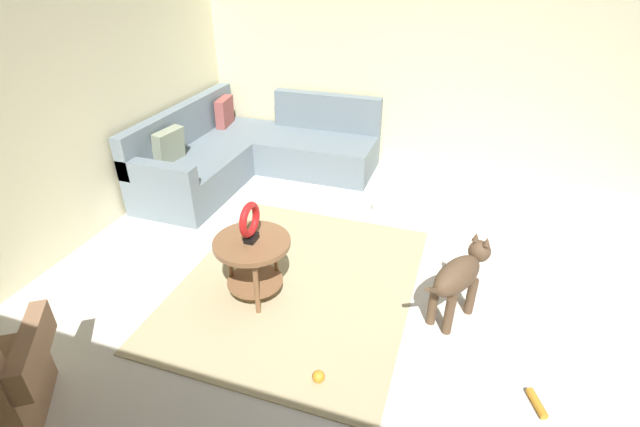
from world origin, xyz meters
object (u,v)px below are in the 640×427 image
(sectional_couch, at_px, (250,153))
(dog_toy_ball, at_px, (319,377))
(torus_sculpture, at_px, (250,222))
(dog_toy_rope, at_px, (537,403))
(side_table, at_px, (253,254))
(dog, at_px, (459,276))
(dog_bed_mat, at_px, (406,195))

(sectional_couch, xyz_separation_m, dog_toy_ball, (-2.73, -1.82, -0.25))
(torus_sculpture, bearing_deg, dog_toy_rope, -100.69)
(sectional_couch, relative_size, side_table, 3.75)
(side_table, relative_size, torus_sculpture, 1.84)
(torus_sculpture, bearing_deg, side_table, 90.00)
(side_table, height_order, torus_sculpture, torus_sculpture)
(dog, height_order, dog_toy_ball, dog)
(torus_sculpture, bearing_deg, sectional_couch, 26.81)
(dog_toy_rope, bearing_deg, sectional_couch, 52.00)
(side_table, bearing_deg, dog, -79.69)
(side_table, height_order, dog_toy_rope, side_table)
(sectional_couch, xyz_separation_m, side_table, (-2.08, -1.05, 0.13))
(sectional_couch, xyz_separation_m, dog, (-1.79, -2.60, 0.09))
(side_table, relative_size, dog_toy_ball, 7.05)
(dog_bed_mat, height_order, dog_toy_ball, dog_bed_mat)
(dog, bearing_deg, dog_bed_mat, 137.59)
(side_table, height_order, dog, dog)
(side_table, bearing_deg, sectional_couch, 26.81)
(dog, bearing_deg, dog_toy_ball, -102.64)
(dog_bed_mat, bearing_deg, side_table, 156.69)
(dog_toy_ball, bearing_deg, dog, -39.97)
(side_table, xyz_separation_m, dog, (0.28, -1.55, -0.04))
(torus_sculpture, relative_size, dog_bed_mat, 0.41)
(side_table, xyz_separation_m, dog_toy_rope, (-0.40, -2.12, -0.39))
(dog_toy_ball, xyz_separation_m, dog_toy_rope, (0.26, -1.35, -0.02))
(dog_bed_mat, relative_size, dog_toy_ball, 9.40)
(dog_bed_mat, relative_size, dog, 1.03)
(sectional_couch, distance_m, torus_sculpture, 2.36)
(dog_bed_mat, distance_m, dog_toy_rope, 2.76)
(sectional_couch, relative_size, torus_sculpture, 6.90)
(sectional_couch, bearing_deg, dog_toy_rope, -128.00)
(dog_toy_rope, bearing_deg, dog_toy_ball, 100.70)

